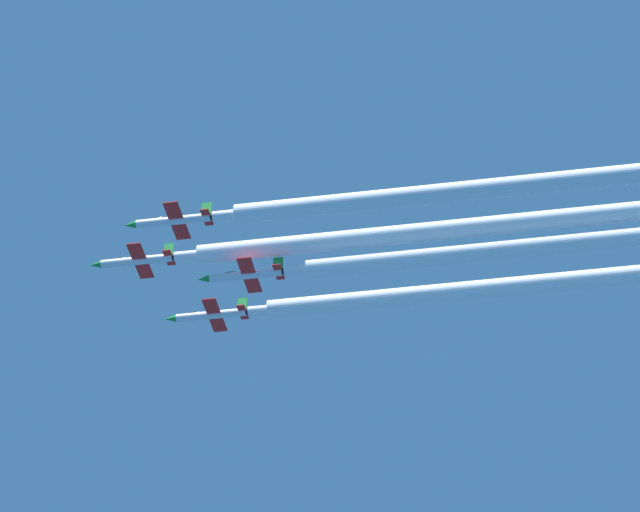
% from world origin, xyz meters
% --- Properties ---
extents(jet_lead, '(7.64, 11.13, 2.67)m').
position_xyz_m(jet_lead, '(-0.46, 6.92, 156.41)').
color(jet_lead, silver).
extents(jet_left_wingman, '(7.64, 11.13, 2.67)m').
position_xyz_m(jet_left_wingman, '(-10.50, -0.12, 154.56)').
color(jet_left_wingman, silver).
extents(jet_right_wingman, '(7.64, 11.13, 2.67)m').
position_xyz_m(jet_right_wingman, '(10.37, -0.30, 154.53)').
color(jet_right_wingman, silver).
extents(jet_slot, '(7.64, 11.13, 2.67)m').
position_xyz_m(jet_slot, '(0.27, -6.86, 153.14)').
color(jet_slot, silver).
extents(smoke_trail_lead, '(2.36, 79.71, 2.36)m').
position_xyz_m(smoke_trail_lead, '(-0.46, -38.02, 156.38)').
color(smoke_trail_lead, white).
extents(smoke_trail_left_wingman, '(2.36, 72.96, 2.36)m').
position_xyz_m(smoke_trail_left_wingman, '(-10.50, -41.69, 154.54)').
color(smoke_trail_left_wingman, white).
extents(smoke_trail_right_wingman, '(2.36, 68.90, 2.36)m').
position_xyz_m(smoke_trail_right_wingman, '(10.37, -39.84, 154.50)').
color(smoke_trail_right_wingman, white).
extents(smoke_trail_slot, '(2.36, 75.05, 2.36)m').
position_xyz_m(smoke_trail_slot, '(0.27, -49.48, 153.11)').
color(smoke_trail_slot, white).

